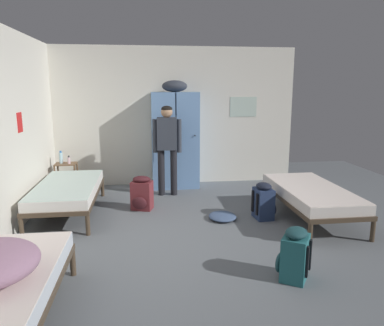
{
  "coord_description": "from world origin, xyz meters",
  "views": [
    {
      "loc": [
        -0.62,
        -4.48,
        1.93
      ],
      "look_at": [
        0.0,
        0.29,
        0.95
      ],
      "focal_mm": 34.65,
      "sensor_mm": 36.0,
      "label": 1
    }
  ],
  "objects_px": {
    "backpack_teal": "(294,255)",
    "backpack_navy": "(264,202)",
    "bed_right": "(311,194)",
    "person_traveler": "(167,142)",
    "bed_left_rear": "(68,190)",
    "lotion_bottle": "(69,160)",
    "locker_bank": "(175,138)",
    "clothes_pile_denim": "(222,216)",
    "water_bottle": "(61,158)",
    "shelf_unit": "(66,175)",
    "backpack_maroon": "(142,194)"
  },
  "relations": [
    {
      "from": "lotion_bottle",
      "to": "clothes_pile_denim",
      "type": "height_order",
      "value": "lotion_bottle"
    },
    {
      "from": "bed_left_rear",
      "to": "lotion_bottle",
      "type": "height_order",
      "value": "lotion_bottle"
    },
    {
      "from": "water_bottle",
      "to": "clothes_pile_denim",
      "type": "distance_m",
      "value": 3.24
    },
    {
      "from": "locker_bank",
      "to": "lotion_bottle",
      "type": "xyz_separation_m",
      "value": [
        -1.97,
        -0.27,
        -0.33
      ]
    },
    {
      "from": "locker_bank",
      "to": "lotion_bottle",
      "type": "height_order",
      "value": "locker_bank"
    },
    {
      "from": "bed_left_rear",
      "to": "lotion_bottle",
      "type": "distance_m",
      "value": 1.19
    },
    {
      "from": "bed_right",
      "to": "person_traveler",
      "type": "xyz_separation_m",
      "value": [
        -2.03,
        1.53,
        0.6
      ]
    },
    {
      "from": "locker_bank",
      "to": "backpack_teal",
      "type": "xyz_separation_m",
      "value": [
        0.89,
        -3.78,
        -0.71
      ]
    },
    {
      "from": "water_bottle",
      "to": "bed_left_rear",
      "type": "bearing_deg",
      "value": -74.69
    },
    {
      "from": "backpack_maroon",
      "to": "clothes_pile_denim",
      "type": "bearing_deg",
      "value": -27.12
    },
    {
      "from": "bed_right",
      "to": "backpack_teal",
      "type": "distance_m",
      "value": 1.94
    },
    {
      "from": "bed_left_rear",
      "to": "backpack_maroon",
      "type": "bearing_deg",
      "value": 3.44
    },
    {
      "from": "backpack_teal",
      "to": "bed_right",
      "type": "bearing_deg",
      "value": 60.53
    },
    {
      "from": "backpack_navy",
      "to": "clothes_pile_denim",
      "type": "distance_m",
      "value": 0.66
    },
    {
      "from": "bed_left_rear",
      "to": "backpack_teal",
      "type": "xyz_separation_m",
      "value": [
        2.68,
        -2.37,
        -0.12
      ]
    },
    {
      "from": "water_bottle",
      "to": "locker_bank",
      "type": "bearing_deg",
      "value": 5.65
    },
    {
      "from": "lotion_bottle",
      "to": "backpack_maroon",
      "type": "distance_m",
      "value": 1.74
    },
    {
      "from": "backpack_navy",
      "to": "backpack_teal",
      "type": "bearing_deg",
      "value": -98.52
    },
    {
      "from": "shelf_unit",
      "to": "clothes_pile_denim",
      "type": "height_order",
      "value": "shelf_unit"
    },
    {
      "from": "person_traveler",
      "to": "backpack_navy",
      "type": "height_order",
      "value": "person_traveler"
    },
    {
      "from": "locker_bank",
      "to": "shelf_unit",
      "type": "bearing_deg",
      "value": -173.57
    },
    {
      "from": "person_traveler",
      "to": "water_bottle",
      "type": "relative_size",
      "value": 7.07
    },
    {
      "from": "bed_right",
      "to": "bed_left_rear",
      "type": "relative_size",
      "value": 1.0
    },
    {
      "from": "locker_bank",
      "to": "bed_left_rear",
      "type": "height_order",
      "value": "locker_bank"
    },
    {
      "from": "lotion_bottle",
      "to": "locker_bank",
      "type": "bearing_deg",
      "value": 7.8
    },
    {
      "from": "backpack_teal",
      "to": "clothes_pile_denim",
      "type": "distance_m",
      "value": 1.87
    },
    {
      "from": "shelf_unit",
      "to": "clothes_pile_denim",
      "type": "xyz_separation_m",
      "value": [
        2.58,
        -1.73,
        -0.3
      ]
    },
    {
      "from": "lotion_bottle",
      "to": "backpack_navy",
      "type": "distance_m",
      "value": 3.59
    },
    {
      "from": "bed_left_rear",
      "to": "locker_bank",
      "type": "bearing_deg",
      "value": 38.35
    },
    {
      "from": "bed_right",
      "to": "person_traveler",
      "type": "bearing_deg",
      "value": 142.95
    },
    {
      "from": "water_bottle",
      "to": "backpack_navy",
      "type": "relative_size",
      "value": 0.42
    },
    {
      "from": "backpack_teal",
      "to": "backpack_navy",
      "type": "height_order",
      "value": "same"
    },
    {
      "from": "bed_left_rear",
      "to": "lotion_bottle",
      "type": "xyz_separation_m",
      "value": [
        -0.18,
        1.15,
        0.25
      ]
    },
    {
      "from": "locker_bank",
      "to": "lotion_bottle",
      "type": "bearing_deg",
      "value": -172.2
    },
    {
      "from": "locker_bank",
      "to": "backpack_navy",
      "type": "relative_size",
      "value": 3.76
    },
    {
      "from": "locker_bank",
      "to": "person_traveler",
      "type": "height_order",
      "value": "locker_bank"
    },
    {
      "from": "locker_bank",
      "to": "bed_left_rear",
      "type": "distance_m",
      "value": 2.36
    },
    {
      "from": "locker_bank",
      "to": "person_traveler",
      "type": "xyz_separation_m",
      "value": [
        -0.19,
        -0.56,
        0.01
      ]
    },
    {
      "from": "clothes_pile_denim",
      "to": "backpack_navy",
      "type": "bearing_deg",
      "value": -4.01
    },
    {
      "from": "backpack_teal",
      "to": "clothes_pile_denim",
      "type": "xyz_separation_m",
      "value": [
        -0.35,
        1.82,
        -0.22
      ]
    },
    {
      "from": "water_bottle",
      "to": "backpack_teal",
      "type": "relative_size",
      "value": 0.42
    },
    {
      "from": "bed_left_rear",
      "to": "backpack_navy",
      "type": "height_order",
      "value": "backpack_navy"
    },
    {
      "from": "water_bottle",
      "to": "lotion_bottle",
      "type": "relative_size",
      "value": 1.56
    },
    {
      "from": "bed_right",
      "to": "clothes_pile_denim",
      "type": "xyz_separation_m",
      "value": [
        -1.3,
        0.14,
        -0.34
      ]
    },
    {
      "from": "water_bottle",
      "to": "backpack_teal",
      "type": "distance_m",
      "value": 4.69
    },
    {
      "from": "backpack_navy",
      "to": "clothes_pile_denim",
      "type": "height_order",
      "value": "backpack_navy"
    },
    {
      "from": "clothes_pile_denim",
      "to": "locker_bank",
      "type": "bearing_deg",
      "value": 105.34
    },
    {
      "from": "lotion_bottle",
      "to": "backpack_navy",
      "type": "bearing_deg",
      "value": -28.99
    },
    {
      "from": "shelf_unit",
      "to": "lotion_bottle",
      "type": "bearing_deg",
      "value": -29.74
    },
    {
      "from": "locker_bank",
      "to": "bed_right",
      "type": "height_order",
      "value": "locker_bank"
    }
  ]
}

